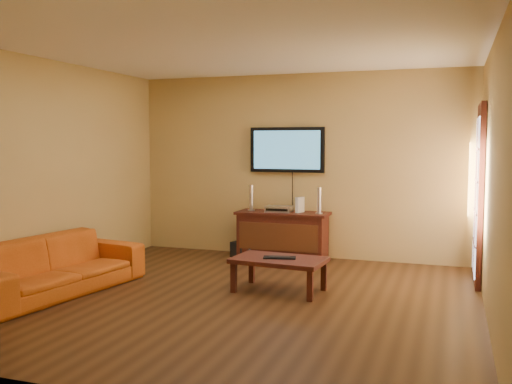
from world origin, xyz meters
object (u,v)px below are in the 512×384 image
at_px(media_console, 283,235).
at_px(bottle, 250,256).
at_px(coffee_table, 279,262).
at_px(speaker_left, 251,199).
at_px(speaker_right, 319,202).
at_px(subwoofer, 241,249).
at_px(sofa, 55,256).
at_px(game_console, 300,205).
at_px(television, 287,150).
at_px(keyboard, 280,257).
at_px(av_receiver, 279,209).

distance_m(media_console, bottle, 0.62).
height_order(coffee_table, speaker_left, speaker_left).
distance_m(speaker_right, subwoofer, 1.38).
height_order(sofa, subwoofer, sofa).
xyz_separation_m(sofa, subwoofer, (1.26, 2.58, -0.30)).
distance_m(coffee_table, bottle, 1.61).
bearing_deg(coffee_table, game_console, 97.37).
bearing_deg(television, sofa, -123.04).
height_order(sofa, bottle, sofa).
distance_m(television, sofa, 3.64).
height_order(subwoofer, bottle, subwoofer).
xyz_separation_m(television, speaker_left, (-0.49, -0.20, -0.73)).
bearing_deg(coffee_table, speaker_right, 88.03).
height_order(game_console, subwoofer, game_console).
distance_m(sofa, speaker_left, 3.06).
height_order(television, coffee_table, television).
relative_size(coffee_table, sofa, 0.50).
xyz_separation_m(bottle, keyboard, (0.86, -1.37, 0.30)).
bearing_deg(keyboard, game_console, 97.63).
bearing_deg(bottle, media_console, 50.30).
height_order(media_console, bottle, media_console).
xyz_separation_m(television, game_console, (0.25, -0.20, -0.79)).
bearing_deg(game_console, bottle, -122.35).
height_order(speaker_left, av_receiver, speaker_left).
relative_size(media_console, keyboard, 3.46).
bearing_deg(subwoofer, speaker_left, 60.95).
bearing_deg(television, bottle, -118.99).
xyz_separation_m(media_console, television, (0.00, 0.22, 1.24)).
bearing_deg(subwoofer, speaker_right, 24.44).
height_order(speaker_right, av_receiver, speaker_right).
height_order(sofa, speaker_left, speaker_left).
xyz_separation_m(coffee_table, av_receiver, (-0.54, 1.79, 0.39)).
xyz_separation_m(sofa, speaker_right, (2.43, 2.64, 0.44)).
xyz_separation_m(speaker_left, av_receiver, (0.44, -0.01, -0.13)).
distance_m(television, speaker_left, 0.90).
distance_m(media_console, sofa, 3.27).
xyz_separation_m(coffee_table, sofa, (-2.37, -0.89, 0.08)).
bearing_deg(sofa, av_receiver, -25.63).
xyz_separation_m(speaker_left, game_console, (0.74, 0.01, -0.06)).
bearing_deg(coffee_table, media_console, 105.24).
xyz_separation_m(television, keyboard, (0.50, -2.01, -1.19)).
bearing_deg(speaker_left, bottle, -73.45).
xyz_separation_m(media_console, game_console, (0.25, 0.02, 0.45)).
distance_m(coffee_table, sofa, 2.53).
relative_size(media_console, game_console, 5.96).
bearing_deg(keyboard, av_receiver, 107.00).
xyz_separation_m(sofa, keyboard, (2.38, 0.88, -0.02)).
bearing_deg(game_console, speaker_left, -158.18).
xyz_separation_m(speaker_right, subwoofer, (-1.16, -0.06, -0.75)).
height_order(subwoofer, keyboard, keyboard).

